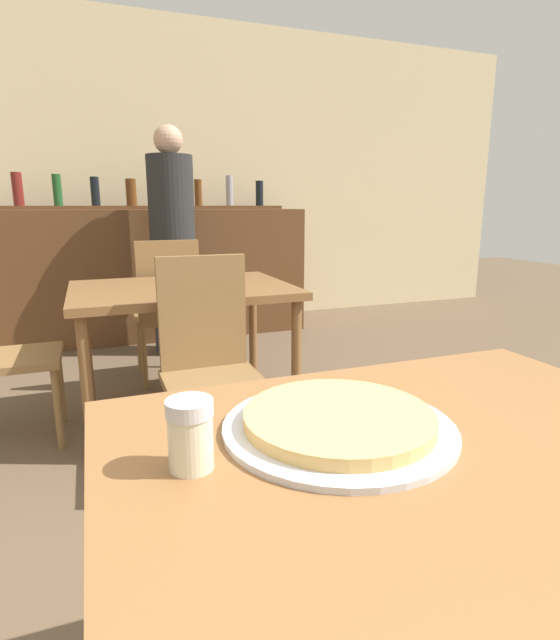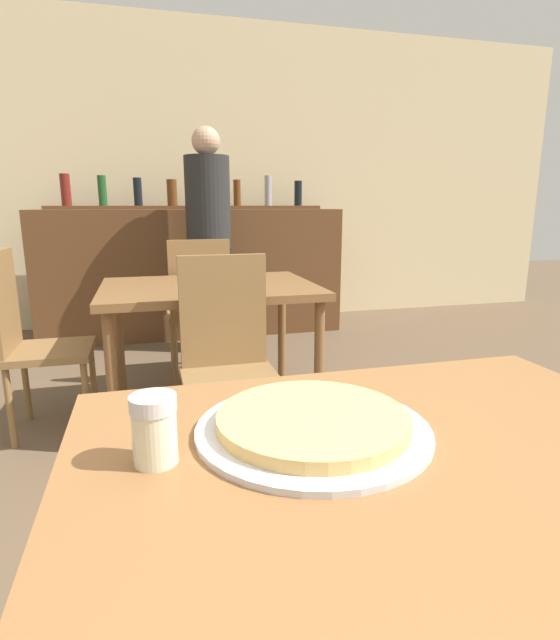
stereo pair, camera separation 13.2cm
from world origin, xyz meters
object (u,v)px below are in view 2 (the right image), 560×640
object	(u,v)px
chair_far_side_front	(228,353)
pizza_tray	(313,424)
cheese_shaker	(154,429)
person_standing	(209,233)
chair_far_side_left	(29,333)
chair_far_side_back	(199,302)

from	to	relation	value
chair_far_side_front	pizza_tray	world-z (taller)	chair_far_side_front
cheese_shaker	person_standing	bearing A→B (deg)	81.41
cheese_shaker	chair_far_side_left	bearing A→B (deg)	107.11
chair_far_side_front	chair_far_side_left	world-z (taller)	same
chair_far_side_back	person_standing	world-z (taller)	person_standing
pizza_tray	cheese_shaker	distance (m)	0.28
chair_far_side_front	chair_far_side_back	bearing A→B (deg)	90.00
chair_far_side_left	chair_far_side_front	bearing A→B (deg)	-123.10
chair_far_side_back	chair_far_side_front	bearing A→B (deg)	90.00
chair_far_side_left	person_standing	size ratio (longest dim) A/B	0.55
chair_far_side_front	person_standing	size ratio (longest dim) A/B	0.55
pizza_tray	cheese_shaker	size ratio (longest dim) A/B	3.75
chair_far_side_back	cheese_shaker	size ratio (longest dim) A/B	8.30
pizza_tray	cheese_shaker	bearing A→B (deg)	-172.36
chair_far_side_front	chair_far_side_left	size ratio (longest dim) A/B	1.00
chair_far_side_front	cheese_shaker	world-z (taller)	chair_far_side_front
chair_far_side_front	person_standing	world-z (taller)	person_standing
chair_far_side_left	pizza_tray	size ratio (longest dim) A/B	2.21
chair_far_side_front	chair_far_side_left	distance (m)	1.07
chair_far_side_left	cheese_shaker	world-z (taller)	chair_far_side_left
cheese_shaker	chair_far_side_front	bearing A→B (deg)	76.31
cheese_shaker	person_standing	world-z (taller)	person_standing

